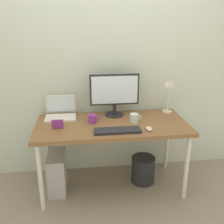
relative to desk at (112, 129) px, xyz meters
The scene contains 13 objects.
ground_plane 0.68m from the desk, ahead, with size 6.00×6.00×0.00m, color gray.
back_wall 0.75m from the desk, 90.00° to the left, with size 4.40×0.04×2.60m, color silver.
desk is the anchor object (origin of this frame).
monitor 0.40m from the desk, 76.36° to the left, with size 0.53×0.20×0.46m.
laptop 0.59m from the desk, 155.07° to the left, with size 0.32×0.27×0.23m.
desk_lamp 0.79m from the desk, 18.94° to the left, with size 0.11×0.16×0.42m.
keyboard 0.23m from the desk, 83.74° to the right, with size 0.44×0.14×0.02m, color #232328.
mouse 0.40m from the desk, 34.78° to the right, with size 0.06×0.09×0.03m, color silver.
coffee_mug 0.22m from the desk, 168.17° to the left, with size 0.12×0.09×0.09m.
glass_cup 0.25m from the desk, ahead, with size 0.12×0.08×0.09m.
photo_frame 0.55m from the desk, behind, with size 0.11×0.02×0.09m, color purple.
computer_tower 0.75m from the desk, behind, with size 0.18×0.36×0.42m, color #B2B2B7.
wastebasket 0.64m from the desk, ahead, with size 0.26×0.26×0.30m, color #232328.
Camera 1 is at (-0.30, -2.41, 1.72)m, focal length 41.40 mm.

